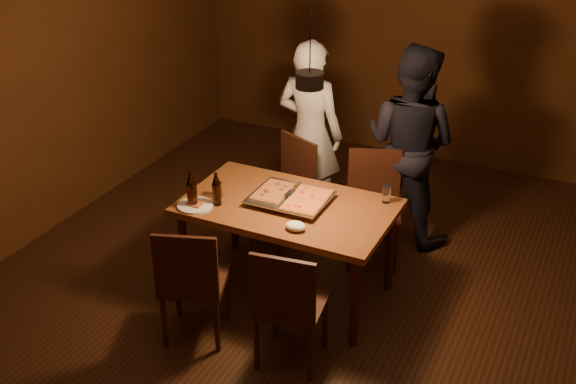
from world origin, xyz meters
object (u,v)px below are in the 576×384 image
at_px(beer_bottle_a, 192,189).
at_px(chair_near_left, 191,275).
at_px(chair_far_right, 374,196).
at_px(dining_table, 288,213).
at_px(plate_slice, 195,205).
at_px(beer_bottle_b, 217,189).
at_px(chair_near_right, 288,298).
at_px(pizza_tray, 290,199).
at_px(diner_white, 310,133).
at_px(pendant_lamp, 310,78).
at_px(chair_far_left, 289,181).
at_px(diner_dark, 410,144).

bearing_deg(beer_bottle_a, chair_near_left, -60.37).
bearing_deg(chair_far_right, dining_table, 43.06).
bearing_deg(dining_table, plate_slice, -151.78).
bearing_deg(beer_bottle_a, beer_bottle_b, 34.98).
bearing_deg(chair_far_right, chair_near_right, 68.50).
distance_m(pizza_tray, diner_white, 1.14).
height_order(chair_far_right, diner_white, diner_white).
relative_size(beer_bottle_a, beer_bottle_b, 1.13).
relative_size(plate_slice, diner_white, 0.16).
xyz_separation_m(chair_near_left, beer_bottle_a, (-0.27, 0.48, 0.35)).
height_order(chair_near_right, pendant_lamp, pendant_lamp).
bearing_deg(beer_bottle_a, chair_far_left, 76.31).
bearing_deg(diner_dark, pendant_lamp, 89.66).
height_order(beer_bottle_b, diner_white, diner_white).
bearing_deg(pizza_tray, chair_near_right, -70.62).
xyz_separation_m(dining_table, plate_slice, (-0.58, -0.31, 0.08)).
bearing_deg(plate_slice, diner_white, 80.17).
relative_size(chair_near_right, plate_slice, 1.89).
bearing_deg(beer_bottle_a, pendant_lamp, 12.99).
height_order(dining_table, plate_slice, plate_slice).
bearing_deg(beer_bottle_a, pizza_tray, 30.86).
xyz_separation_m(chair_near_right, plate_slice, (-0.95, 0.45, 0.22)).
height_order(chair_far_right, chair_near_left, same).
height_order(dining_table, chair_near_right, chair_near_right).
distance_m(chair_near_right, diner_dark, 2.01).
bearing_deg(pizza_tray, diner_dark, 61.29).
height_order(pizza_tray, diner_white, diner_white).
relative_size(chair_far_left, diner_dark, 0.33).
height_order(chair_near_right, diner_white, diner_white).
bearing_deg(plate_slice, pendant_lamp, 12.78).
bearing_deg(diner_white, pendant_lamp, 116.47).
height_order(chair_far_right, beer_bottle_b, beer_bottle_b).
height_order(diner_white, diner_dark, diner_dark).
distance_m(dining_table, chair_far_right, 0.88).
bearing_deg(chair_far_left, plate_slice, 100.63).
distance_m(beer_bottle_a, plate_slice, 0.13).
relative_size(chair_far_right, diner_white, 0.33).
bearing_deg(chair_near_right, beer_bottle_b, 138.76).
distance_m(pizza_tray, pendant_lamp, 1.02).
bearing_deg(chair_far_left, beer_bottle_b, 106.78).
height_order(pizza_tray, beer_bottle_b, beer_bottle_b).
bearing_deg(diner_white, pizza_tray, 110.00).
distance_m(pizza_tray, diner_dark, 1.30).
height_order(chair_near_left, pendant_lamp, pendant_lamp).
relative_size(diner_white, diner_dark, 0.97).
bearing_deg(chair_near_left, chair_far_right, 46.64).
xyz_separation_m(chair_far_right, beer_bottle_b, (-0.84, -1.00, 0.34)).
relative_size(beer_bottle_b, diner_dark, 0.15).
xyz_separation_m(plate_slice, pendant_lamp, (0.80, 0.18, 1.00)).
relative_size(dining_table, beer_bottle_b, 6.07).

